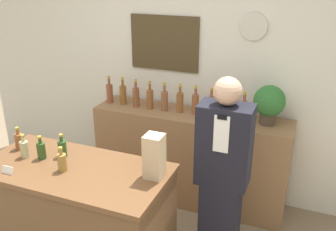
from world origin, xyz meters
The scene contains 22 objects.
back_wall centered at (0.00, 2.00, 1.35)m, with size 5.20×0.09×2.70m.
back_shelf centered at (0.13, 1.72, 0.49)m, with size 1.97×0.44×0.98m.
display_counter centered at (-0.36, 0.44, 0.48)m, with size 1.42×0.70×0.95m.
shopkeeper centered at (0.64, 0.99, 0.80)m, with size 0.41×0.26×1.61m.
potted_plant centered at (0.86, 1.75, 1.19)m, with size 0.29×0.29×0.37m.
paper_bag centered at (0.25, 0.55, 1.11)m, with size 0.13×0.13×0.32m.
price_card_right centered at (-0.74, 0.20, 0.98)m, with size 0.09×0.02×0.06m.
counter_bottle_0 centered at (-0.94, 0.54, 1.03)m, with size 0.07×0.07×0.19m.
counter_bottle_1 centered at (-0.80, 0.44, 1.03)m, with size 0.07×0.07×0.19m.
counter_bottle_2 centered at (-0.66, 0.47, 1.03)m, with size 0.07×0.07×0.19m.
counter_bottle_3 centered at (-0.53, 0.56, 1.03)m, with size 0.07×0.07×0.19m.
counter_bottle_4 centered at (-0.40, 0.38, 1.03)m, with size 0.07×0.07×0.19m.
shelf_bottle_0 centered at (-0.78, 1.71, 1.09)m, with size 0.07×0.07×0.29m.
shelf_bottle_1 centered at (-0.62, 1.72, 1.09)m, with size 0.07×0.07×0.29m.
shelf_bottle_2 centered at (-0.46, 1.71, 1.09)m, with size 0.07×0.07×0.29m.
shelf_bottle_3 centered at (-0.31, 1.70, 1.09)m, with size 0.07×0.07×0.29m.
shelf_bottle_4 centered at (-0.15, 1.71, 1.09)m, with size 0.07×0.07×0.29m.
shelf_bottle_5 centered at (0.01, 1.73, 1.09)m, with size 0.07×0.07×0.29m.
shelf_bottle_6 centered at (0.16, 1.73, 1.09)m, with size 0.07×0.07×0.29m.
shelf_bottle_7 centered at (0.32, 1.73, 1.09)m, with size 0.07×0.07×0.29m.
shelf_bottle_8 centered at (0.48, 1.73, 1.09)m, with size 0.07×0.07×0.29m.
shelf_bottle_9 centered at (0.64, 1.72, 1.09)m, with size 0.07×0.07×0.29m.
Camera 1 is at (1.19, -1.53, 2.35)m, focal length 40.00 mm.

